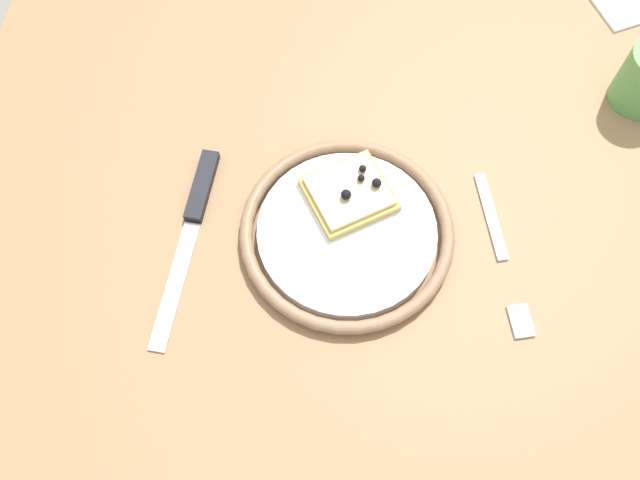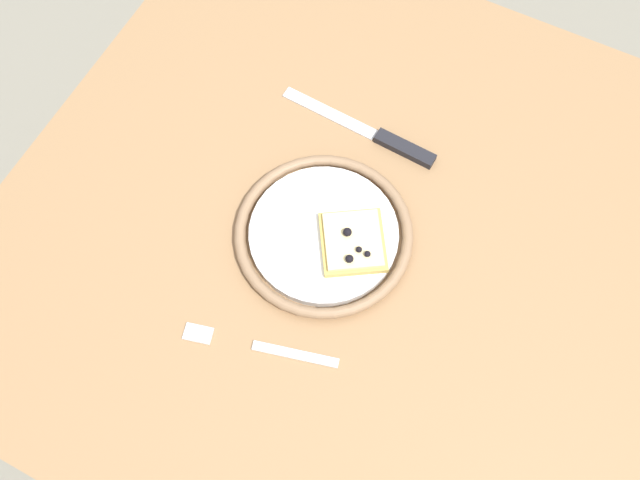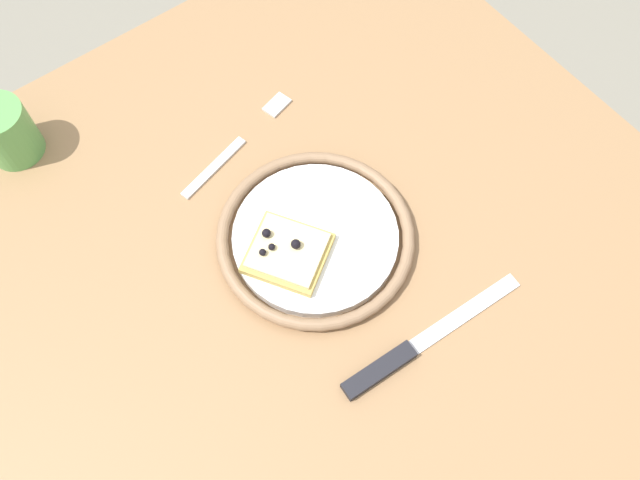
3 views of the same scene
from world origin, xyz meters
name	(u,v)px [view 2 (image 2 of 3)]	position (x,y,z in m)	size (l,w,h in m)	color
ground_plane	(343,370)	(0.00, 0.00, 0.00)	(6.00, 6.00, 0.00)	gray
dining_table	(357,260)	(0.00, 0.00, 0.68)	(0.91, 0.96, 0.77)	#936D47
plate	(324,234)	(-0.03, 0.04, 0.78)	(0.24, 0.24, 0.02)	white
pizza_slice_near	(353,242)	(-0.02, 0.00, 0.79)	(0.12, 0.12, 0.03)	tan
knife	(383,138)	(0.15, 0.04, 0.77)	(0.03, 0.24, 0.01)	silver
fork	(260,347)	(-0.20, 0.04, 0.77)	(0.07, 0.20, 0.00)	silver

